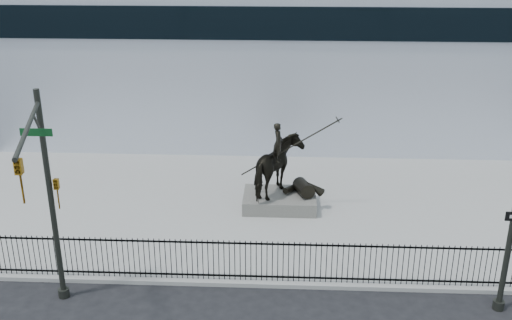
{
  "coord_description": "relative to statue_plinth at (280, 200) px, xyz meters",
  "views": [
    {
      "loc": [
        0.1,
        -16.13,
        11.31
      ],
      "look_at": [
        -0.98,
        6.0,
        2.67
      ],
      "focal_mm": 42.0,
      "sensor_mm": 36.0,
      "label": 1
    }
  ],
  "objects": [
    {
      "name": "statue_plinth",
      "position": [
        0.0,
        0.0,
        0.0
      ],
      "size": [
        3.07,
        2.12,
        0.58
      ],
      "primitive_type": "cube",
      "rotation": [
        0.0,
        0.0,
        -0.0
      ],
      "color": "#585550",
      "rests_on": "plaza"
    },
    {
      "name": "traffic_signal_left",
      "position": [
        -6.73,
        -7.63,
        3.59
      ],
      "size": [
        1.52,
        4.84,
        7.0
      ],
      "color": "black",
      "rests_on": "ground"
    },
    {
      "name": "ground",
      "position": [
        0.02,
        -7.01,
        -0.44
      ],
      "size": [
        120.0,
        120.0,
        0.0
      ],
      "primitive_type": "plane",
      "color": "black",
      "rests_on": "ground"
    },
    {
      "name": "picket_fence",
      "position": [
        0.02,
        -5.76,
        0.46
      ],
      "size": [
        22.1,
        0.1,
        1.5
      ],
      "color": "black",
      "rests_on": "plaza"
    },
    {
      "name": "building",
      "position": [
        0.02,
        12.99,
        4.06
      ],
      "size": [
        44.0,
        14.0,
        9.0
      ],
      "primitive_type": "cube",
      "color": "silver",
      "rests_on": "ground"
    },
    {
      "name": "equestrian_statue",
      "position": [
        0.06,
        -0.0,
        1.49
      ],
      "size": [
        3.93,
        2.43,
        3.33
      ],
      "rotation": [
        0.0,
        0.0,
        -0.0
      ],
      "color": "black",
      "rests_on": "statue_plinth"
    },
    {
      "name": "plaza",
      "position": [
        0.02,
        -0.01,
        -0.36
      ],
      "size": [
        30.0,
        12.0,
        0.15
      ],
      "primitive_type": "cube",
      "color": "#979795",
      "rests_on": "ground"
    }
  ]
}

